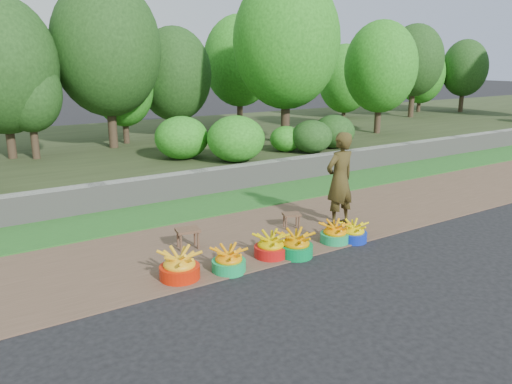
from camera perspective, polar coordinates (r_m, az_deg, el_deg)
ground_plane at (r=7.78m, az=7.40°, el=-7.08°), size 120.00×120.00×0.00m
dirt_shoulder at (r=8.70m, az=2.08°, el=-4.46°), size 80.00×2.50×0.02m
grass_verge at (r=10.32m, az=-4.30°, el=-1.29°), size 80.00×1.50×0.04m
retaining_wall at (r=10.98m, az=-6.46°, el=1.04°), size 80.00×0.35×0.55m
earth_bank at (r=15.44m, az=-14.68°, el=4.62°), size 80.00×10.00×0.50m
vegetation at (r=15.24m, az=-5.21°, el=14.10°), size 36.30×8.19×4.74m
basin_a at (r=6.90m, az=-8.73°, el=-8.44°), size 0.55×0.55×0.41m
basin_b at (r=7.07m, az=-3.14°, el=-7.88°), size 0.48×0.48×0.36m
basin_c at (r=7.55m, az=1.70°, el=-6.27°), size 0.51×0.51×0.38m
basin_d at (r=7.62m, az=4.58°, el=-6.10°), size 0.52×0.52×0.39m
basin_e at (r=8.22m, az=8.99°, el=-4.74°), size 0.47×0.47×0.35m
basin_f at (r=8.35m, az=11.06°, el=-4.59°), size 0.45×0.45×0.33m
stool_left at (r=7.90m, az=-7.80°, el=-4.64°), size 0.41×0.34×0.32m
stool_right at (r=8.78m, az=4.09°, el=-2.79°), size 0.37×0.33×0.27m
vendor_woman at (r=8.86m, az=9.55°, el=1.41°), size 0.64×0.45×1.68m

